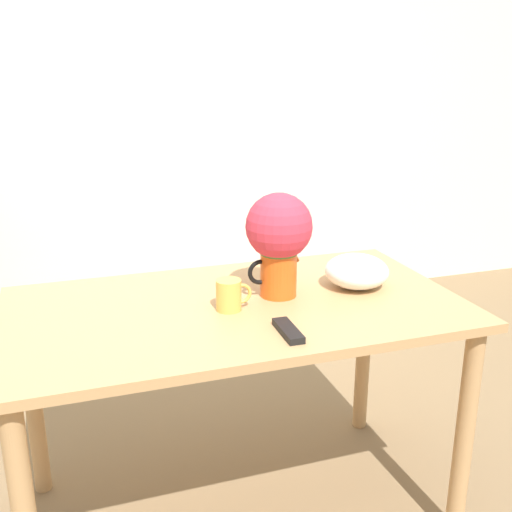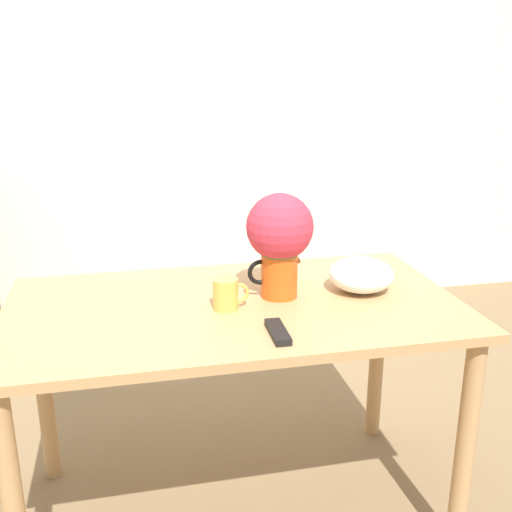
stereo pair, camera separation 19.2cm
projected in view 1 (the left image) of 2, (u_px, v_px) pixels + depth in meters
ground_plane at (204, 497)px, 2.21m from camera, size 12.00×12.00×0.00m
wall_back at (123, 106)px, 3.48m from camera, size 8.00×0.05×2.60m
table at (236, 336)px, 1.94m from camera, size 1.45×0.80×0.79m
flower_vase at (279, 236)px, 1.92m from camera, size 0.22×0.22×0.34m
coffee_mug at (230, 295)px, 1.85m from camera, size 0.11×0.08×0.10m
white_bowl at (357, 271)px, 2.05m from camera, size 0.22×0.22×0.11m
remote_control at (288, 331)px, 1.69m from camera, size 0.05×0.15×0.02m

